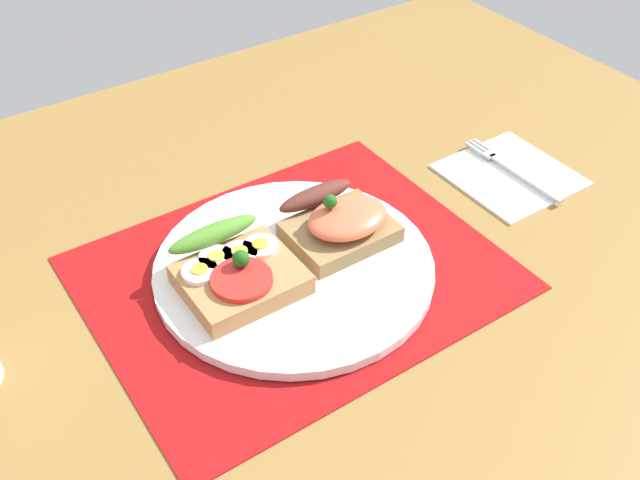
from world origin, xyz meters
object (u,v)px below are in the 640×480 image
at_px(sandwich_salmon, 340,222).
at_px(fork, 510,168).
at_px(sandwich_egg_tomato, 236,270).
at_px(plate, 294,267).
at_px(napkin, 508,173).

xyz_separation_m(sandwich_salmon, fork, (0.23, -0.00, -0.02)).
distance_m(sandwich_egg_tomato, sandwich_salmon, 0.12).
relative_size(plate, sandwich_salmon, 2.67).
bearing_deg(napkin, sandwich_egg_tomato, 179.11).
bearing_deg(napkin, sandwich_salmon, 178.55).
bearing_deg(sandwich_salmon, fork, -0.97).
relative_size(napkin, fork, 0.92).
relative_size(sandwich_salmon, napkin, 0.77).
xyz_separation_m(plate, fork, (0.29, 0.00, -0.00)).
distance_m(sandwich_egg_tomato, fork, 0.35).
height_order(plate, fork, plate).
bearing_deg(sandwich_egg_tomato, fork, -0.57).
bearing_deg(sandwich_salmon, napkin, -1.45).
xyz_separation_m(napkin, fork, (0.00, 0.00, 0.00)).
relative_size(sandwich_egg_tomato, fork, 0.74).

